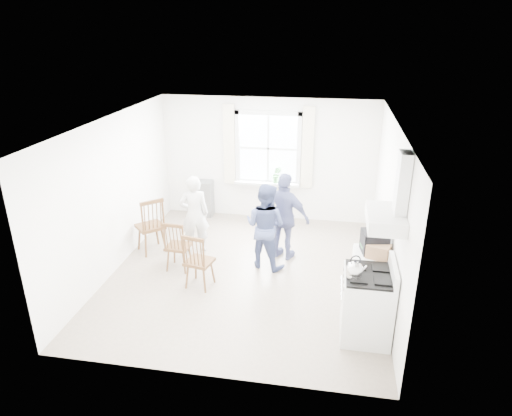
{
  "coord_description": "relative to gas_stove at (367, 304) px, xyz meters",
  "views": [
    {
      "loc": [
        1.32,
        -6.69,
        3.97
      ],
      "look_at": [
        0.13,
        0.2,
        1.13
      ],
      "focal_mm": 32.0,
      "sensor_mm": 36.0,
      "label": 1
    }
  ],
  "objects": [
    {
      "name": "person_mid",
      "position": [
        -1.64,
        1.67,
        0.28
      ],
      "size": [
        0.94,
        0.94,
        1.52
      ],
      "primitive_type": "imported",
      "rotation": [
        0.0,
        0.0,
        2.81
      ],
      "color": "#434F7D",
      "rests_on": "ground"
    },
    {
      "name": "person_left",
      "position": [
        -3.0,
        2.0,
        0.25
      ],
      "size": [
        0.71,
        0.71,
        1.48
      ],
      "primitive_type": "imported",
      "rotation": [
        0.0,
        0.0,
        3.55
      ],
      "color": "silver",
      "rests_on": "ground"
    },
    {
      "name": "windsor_chair_c",
      "position": [
        -3.73,
        1.78,
        0.18
      ],
      "size": [
        0.63,
        0.63,
        1.08
      ],
      "color": "#4F3119",
      "rests_on": "ground"
    },
    {
      "name": "potted_plant",
      "position": [
        -1.71,
        3.71,
        0.54
      ],
      "size": [
        0.2,
        0.2,
        0.36
      ],
      "primitive_type": "imported",
      "rotation": [
        0.0,
        0.0,
        0.03
      ],
      "color": "#316F32",
      "rests_on": "window_assembly"
    },
    {
      "name": "windsor_chair_a",
      "position": [
        -3.1,
        1.22,
        0.08
      ],
      "size": [
        0.42,
        0.41,
        0.92
      ],
      "color": "#4F3119",
      "rests_on": "ground"
    },
    {
      "name": "room_shell",
      "position": [
        -1.91,
        1.35,
        0.82
      ],
      "size": [
        4.62,
        5.12,
        2.64
      ],
      "color": "gray",
      "rests_on": "ground"
    },
    {
      "name": "cardboard_box",
      "position": [
        0.14,
        0.57,
        0.52
      ],
      "size": [
        0.37,
        0.31,
        0.2
      ],
      "primitive_type": "cube",
      "rotation": [
        0.0,
        0.0,
        -0.34
      ],
      "color": "#A0734D",
      "rests_on": "low_cabinet"
    },
    {
      "name": "windsor_chair_b",
      "position": [
        -2.59,
        0.73,
        0.1
      ],
      "size": [
        0.48,
        0.47,
        0.96
      ],
      "color": "#4F3119",
      "rests_on": "ground"
    },
    {
      "name": "range_hood",
      "position": [
        0.16,
        -0.0,
        1.42
      ],
      "size": [
        0.45,
        0.76,
        0.94
      ],
      "color": "silver",
      "rests_on": "room_shell"
    },
    {
      "name": "shelf_unit",
      "position": [
        -3.31,
        3.68,
        -0.08
      ],
      "size": [
        0.4,
        0.3,
        0.8
      ],
      "primitive_type": "cube",
      "color": "slate",
      "rests_on": "ground"
    },
    {
      "name": "gas_stove",
      "position": [
        0.0,
        0.0,
        0.0
      ],
      "size": [
        0.68,
        0.76,
        1.12
      ],
      "color": "silver",
      "rests_on": "ground"
    },
    {
      "name": "low_cabinet",
      "position": [
        0.07,
        0.7,
        -0.03
      ],
      "size": [
        0.5,
        0.55,
        0.9
      ],
      "primitive_type": "cube",
      "color": "silver",
      "rests_on": "ground"
    },
    {
      "name": "window_assembly",
      "position": [
        -1.91,
        3.8,
        0.98
      ],
      "size": [
        1.88,
        0.24,
        1.7
      ],
      "color": "white",
      "rests_on": "room_shell"
    },
    {
      "name": "stereo_stack",
      "position": [
        0.09,
        0.73,
        0.58
      ],
      "size": [
        0.41,
        0.38,
        0.32
      ],
      "color": "black",
      "rests_on": "low_cabinet"
    },
    {
      "name": "kettle",
      "position": [
        -0.21,
        -0.12,
        0.57
      ],
      "size": [
        0.23,
        0.23,
        0.32
      ],
      "color": "silver",
      "rests_on": "gas_stove"
    },
    {
      "name": "person_right",
      "position": [
        -1.34,
        2.03,
        0.31
      ],
      "size": [
        1.2,
        1.2,
        1.59
      ],
      "primitive_type": "imported",
      "rotation": [
        0.0,
        0.0,
        2.8
      ],
      "color": "navy",
      "rests_on": "ground"
    }
  ]
}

